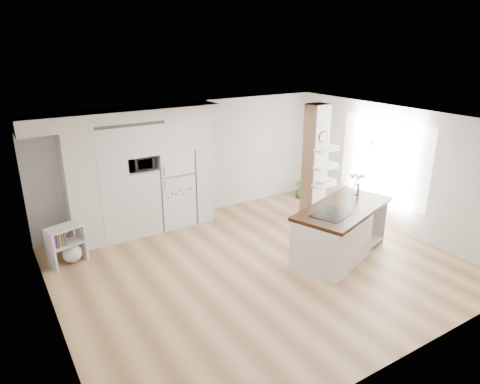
# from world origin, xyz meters

# --- Properties ---
(floor) EXTENTS (7.00, 6.00, 0.01)m
(floor) POSITION_xyz_m (0.00, 0.00, 0.00)
(floor) COLOR tan
(floor) RESTS_ON ground
(room) EXTENTS (7.04, 6.04, 2.72)m
(room) POSITION_xyz_m (0.00, 0.00, 1.86)
(room) COLOR white
(room) RESTS_ON ground
(cabinet_wall) EXTENTS (4.00, 0.71, 2.70)m
(cabinet_wall) POSITION_xyz_m (-1.45, 2.67, 1.51)
(cabinet_wall) COLOR silver
(cabinet_wall) RESTS_ON floor
(refrigerator) EXTENTS (0.78, 0.69, 1.75)m
(refrigerator) POSITION_xyz_m (-0.53, 2.68, 0.88)
(refrigerator) COLOR white
(refrigerator) RESTS_ON floor
(column) EXTENTS (0.69, 0.90, 2.70)m
(column) POSITION_xyz_m (2.38, 1.13, 1.35)
(column) COLOR silver
(column) RESTS_ON floor
(window) EXTENTS (0.00, 2.40, 2.40)m
(window) POSITION_xyz_m (3.48, 0.30, 1.50)
(window) COLOR white
(window) RESTS_ON room
(pendant_light) EXTENTS (0.12, 0.12, 0.10)m
(pendant_light) POSITION_xyz_m (1.70, 0.15, 2.12)
(pendant_light) COLOR white
(pendant_light) RESTS_ON room
(kitchen_island) EXTENTS (2.45, 1.73, 1.57)m
(kitchen_island) POSITION_xyz_m (1.38, -0.50, 0.52)
(kitchen_island) COLOR silver
(kitchen_island) RESTS_ON floor
(bookshelf) EXTENTS (0.71, 0.53, 0.76)m
(bookshelf) POSITION_xyz_m (-2.97, 2.03, 0.33)
(bookshelf) COLOR silver
(bookshelf) RESTS_ON floor
(floor_plant_a) EXTENTS (0.36, 0.33, 0.52)m
(floor_plant_a) POSITION_xyz_m (3.00, 0.79, 0.26)
(floor_plant_a) COLOR #31692A
(floor_plant_a) RESTS_ON floor
(floor_plant_b) EXTENTS (0.35, 0.35, 0.47)m
(floor_plant_b) POSITION_xyz_m (3.00, 2.50, 0.24)
(floor_plant_b) COLOR #31692A
(floor_plant_b) RESTS_ON floor
(microwave) EXTENTS (0.54, 0.37, 0.30)m
(microwave) POSITION_xyz_m (-1.27, 2.62, 1.57)
(microwave) COLOR #2D2D2D
(microwave) RESTS_ON cabinet_wall
(shelf_plant) EXTENTS (0.27, 0.23, 0.30)m
(shelf_plant) POSITION_xyz_m (2.63, 1.30, 1.52)
(shelf_plant) COLOR #31692A
(shelf_plant) RESTS_ON column
(decor_bowl) EXTENTS (0.22, 0.22, 0.05)m
(decor_bowl) POSITION_xyz_m (2.30, 0.90, 1.00)
(decor_bowl) COLOR white
(decor_bowl) RESTS_ON column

